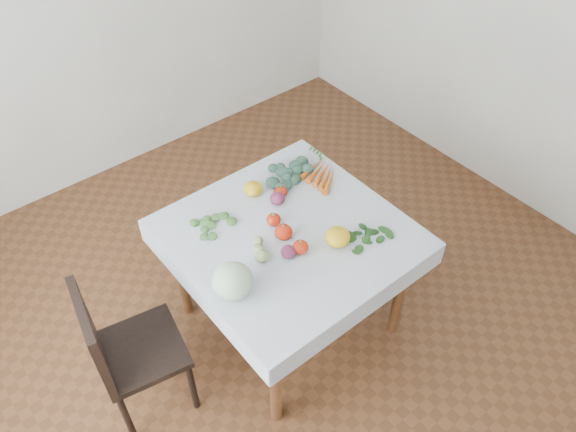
% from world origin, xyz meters
% --- Properties ---
extents(ground, '(4.00, 4.00, 0.00)m').
position_xyz_m(ground, '(0.00, 0.00, 0.00)').
color(ground, brown).
extents(table, '(1.00, 1.00, 0.75)m').
position_xyz_m(table, '(0.00, 0.00, 0.65)').
color(table, brown).
rests_on(table, ground).
extents(tablecloth, '(1.12, 1.12, 0.01)m').
position_xyz_m(tablecloth, '(0.00, 0.00, 0.75)').
color(tablecloth, white).
rests_on(tablecloth, table).
extents(chair, '(0.47, 0.47, 0.89)m').
position_xyz_m(chair, '(-0.95, 0.09, 0.51)').
color(chair, black).
rests_on(chair, ground).
extents(cabbage, '(0.22, 0.22, 0.17)m').
position_xyz_m(cabbage, '(-0.44, -0.14, 0.84)').
color(cabbage, beige).
rests_on(cabbage, tablecloth).
extents(tomato_a, '(0.10, 0.10, 0.08)m').
position_xyz_m(tomato_a, '(-0.04, -0.01, 0.80)').
color(tomato_a, red).
rests_on(tomato_a, tablecloth).
extents(tomato_b, '(0.08, 0.08, 0.06)m').
position_xyz_m(tomato_b, '(0.14, 0.24, 0.79)').
color(tomato_b, red).
rests_on(tomato_b, tablecloth).
extents(tomato_c, '(0.08, 0.08, 0.07)m').
position_xyz_m(tomato_c, '(-0.02, 0.10, 0.79)').
color(tomato_c, red).
rests_on(tomato_c, tablecloth).
extents(tomato_d, '(0.09, 0.09, 0.07)m').
position_xyz_m(tomato_d, '(-0.04, -0.14, 0.79)').
color(tomato_d, red).
rests_on(tomato_d, tablecloth).
extents(heirloom_back, '(0.12, 0.12, 0.07)m').
position_xyz_m(heirloom_back, '(0.03, 0.35, 0.79)').
color(heirloom_back, gold).
rests_on(heirloom_back, tablecloth).
extents(heirloom_front, '(0.17, 0.17, 0.09)m').
position_xyz_m(heirloom_front, '(0.14, -0.21, 0.80)').
color(heirloom_front, gold).
rests_on(heirloom_front, tablecloth).
extents(onion_a, '(0.10, 0.10, 0.07)m').
position_xyz_m(onion_a, '(0.09, 0.21, 0.79)').
color(onion_a, maroon).
rests_on(onion_a, tablecloth).
extents(onion_b, '(0.10, 0.10, 0.06)m').
position_xyz_m(onion_b, '(-0.11, -0.12, 0.79)').
color(onion_b, maroon).
rests_on(onion_b, tablecloth).
extents(tomatillo_cluster, '(0.09, 0.12, 0.05)m').
position_xyz_m(tomatillo_cluster, '(-0.25, -0.03, 0.78)').
color(tomatillo_cluster, '#A2C270').
rests_on(tomatillo_cluster, tablecloth).
extents(carrot_bunch, '(0.23, 0.27, 0.03)m').
position_xyz_m(carrot_bunch, '(0.42, 0.23, 0.77)').
color(carrot_bunch, orange).
rests_on(carrot_bunch, tablecloth).
extents(kale_bunch, '(0.29, 0.27, 0.04)m').
position_xyz_m(kale_bunch, '(0.27, 0.32, 0.78)').
color(kale_bunch, '#3B6050').
rests_on(kale_bunch, tablecloth).
extents(basil_bunch, '(0.24, 0.21, 0.01)m').
position_xyz_m(basil_bunch, '(0.28, -0.26, 0.76)').
color(basil_bunch, '#27541A').
rests_on(basil_bunch, tablecloth).
extents(dill_bunch, '(0.20, 0.19, 0.02)m').
position_xyz_m(dill_bunch, '(-0.29, 0.29, 0.77)').
color(dill_bunch, '#4A803A').
rests_on(dill_bunch, tablecloth).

